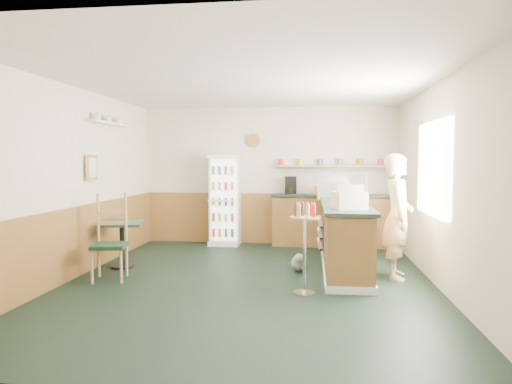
% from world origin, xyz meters
% --- Properties ---
extents(ground, '(6.00, 6.00, 0.00)m').
position_xyz_m(ground, '(0.00, 0.00, 0.00)').
color(ground, black).
rests_on(ground, ground).
extents(room_envelope, '(5.04, 6.02, 2.72)m').
position_xyz_m(room_envelope, '(-0.23, 0.73, 1.52)').
color(room_envelope, beige).
rests_on(room_envelope, ground).
extents(service_counter, '(0.68, 3.01, 1.01)m').
position_xyz_m(service_counter, '(1.35, 1.07, 0.46)').
color(service_counter, '#9A6531').
rests_on(service_counter, ground).
extents(back_counter, '(2.24, 0.42, 1.69)m').
position_xyz_m(back_counter, '(1.19, 2.80, 0.55)').
color(back_counter, '#9A6531').
rests_on(back_counter, ground).
extents(drinks_fridge, '(0.58, 0.52, 1.77)m').
position_xyz_m(drinks_fridge, '(-0.84, 2.74, 0.88)').
color(drinks_fridge, white).
rests_on(drinks_fridge, ground).
extents(display_case, '(0.81, 0.42, 0.46)m').
position_xyz_m(display_case, '(1.35, 1.69, 1.24)').
color(display_case, silver).
rests_on(display_case, service_counter).
extents(cash_register, '(0.48, 0.50, 0.23)m').
position_xyz_m(cash_register, '(1.35, 0.16, 1.12)').
color(cash_register, '#EDE2C4').
rests_on(cash_register, service_counter).
extents(shopkeeper, '(0.48, 0.62, 1.75)m').
position_xyz_m(shopkeeper, '(2.05, 0.50, 0.87)').
color(shopkeeper, tan).
rests_on(shopkeeper, ground).
extents(condiment_stand, '(0.36, 0.36, 1.13)m').
position_xyz_m(condiment_stand, '(0.77, -0.42, 0.73)').
color(condiment_stand, silver).
rests_on(condiment_stand, ground).
extents(newspaper_rack, '(0.09, 0.44, 0.52)m').
position_xyz_m(newspaper_rack, '(0.99, 1.35, 0.49)').
color(newspaper_rack, black).
rests_on(newspaper_rack, ground).
extents(cafe_table, '(0.76, 0.76, 0.71)m').
position_xyz_m(cafe_table, '(-2.05, 0.64, 0.50)').
color(cafe_table, black).
rests_on(cafe_table, ground).
extents(cafe_chair, '(0.53, 0.53, 1.20)m').
position_xyz_m(cafe_chair, '(-1.92, 0.00, 0.63)').
color(cafe_chair, black).
rests_on(cafe_chair, ground).
extents(dog_doorstop, '(0.24, 0.31, 0.28)m').
position_xyz_m(dog_doorstop, '(0.67, 0.73, 0.13)').
color(dog_doorstop, '#979892').
rests_on(dog_doorstop, ground).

